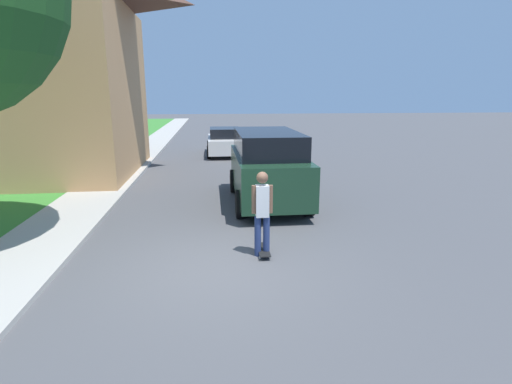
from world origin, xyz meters
name	(u,v)px	position (x,y,z in m)	size (l,w,h in m)	color
ground_plane	(211,268)	(0.00, 0.00, 0.00)	(120.00, 120.00, 0.00)	#49494C
sidewalk	(97,193)	(-3.60, 6.00, 0.05)	(1.80, 80.00, 0.10)	#ADA89E
lawn_tree_far	(77,36)	(-5.30, 11.29, 5.44)	(3.66, 3.66, 7.23)	brown
suv_parked	(267,166)	(1.67, 4.46, 1.09)	(2.02, 4.57, 2.08)	#193823
car_down_street	(225,142)	(0.78, 14.18, 0.69)	(1.87, 4.01, 1.41)	silver
skateboarder	(262,210)	(1.01, 0.48, 0.93)	(0.41, 0.22, 1.68)	navy
skateboard	(263,250)	(1.05, 0.55, 0.08)	(0.23, 0.77, 0.10)	black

